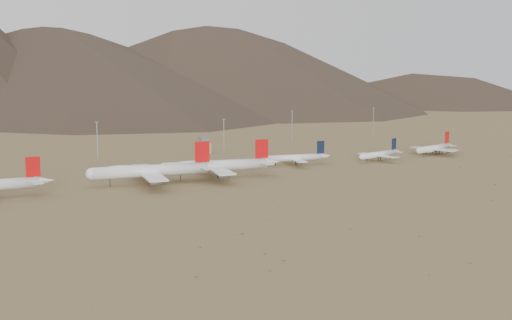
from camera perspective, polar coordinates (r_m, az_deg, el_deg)
ground at (r=397.20m, az=0.21°, el=-1.78°), size 3000.00×3000.00×0.00m
widebody_centre at (r=392.89m, az=-8.38°, el=-0.83°), size 74.85×58.89×22.61m
widebody_east at (r=409.53m, az=-3.16°, el=-0.44°), size 71.12×56.00×21.51m
narrowbody_a at (r=458.98m, az=3.28°, el=0.19°), size 44.92×33.21×15.18m
narrowbody_b at (r=483.84m, az=9.88°, el=0.46°), size 42.50×31.02×14.13m
narrowbody_c at (r=521.21m, az=14.10°, el=0.94°), size 46.33×34.08×15.54m
narrowbody_d at (r=528.61m, az=14.39°, el=0.97°), size 39.43×29.48×13.61m
control_tower at (r=513.83m, az=-4.20°, el=1.10°), size 8.00×8.00×12.00m
mast_west at (r=495.29m, az=-12.59°, el=1.69°), size 2.00×0.60×25.70m
mast_centre at (r=506.22m, az=-2.59°, el=2.02°), size 2.00×0.60×25.70m
mast_east at (r=581.75m, az=2.90°, el=2.84°), size 2.00×0.60×25.70m
mast_far_east at (r=623.77m, az=9.37°, el=3.11°), size 2.00×0.60×25.70m
desert_scrub at (r=333.64m, az=12.14°, el=-3.87°), size 415.75×171.44×0.87m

